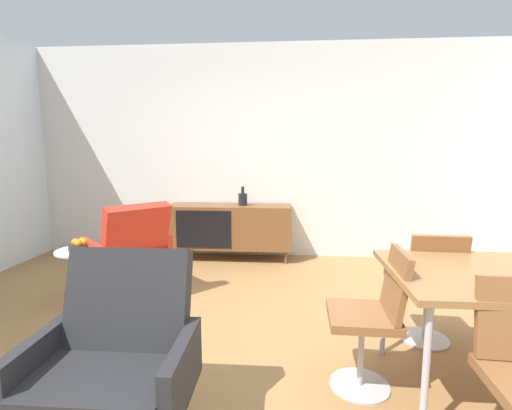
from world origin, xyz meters
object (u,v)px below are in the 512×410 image
Objects in this scene: sideboard at (229,226)px; side_table_round at (82,270)px; fruit_bowl at (80,245)px; dining_chair_back_left at (431,283)px; dining_chair_near_window at (373,314)px; armchair_black_shell at (116,359)px; lounge_chair_red at (130,251)px; vase_cobalt at (243,199)px.

side_table_round is at bearing -126.19° from sideboard.
side_table_round is 0.24m from fruit_bowl.
sideboard is 2.73m from dining_chair_back_left.
fruit_bowl is (-2.40, 1.06, 0.09)m from dining_chair_near_window.
armchair_black_shell is at bearing -147.93° from dining_chair_back_left.
armchair_black_shell reaches higher than dining_chair_near_window.
lounge_chair_red is 1.00× the size of armchair_black_shell.
dining_chair_near_window is 2.36m from lounge_chair_red.
vase_cobalt is (0.18, 0.00, 0.37)m from sideboard.
armchair_black_shell is at bearing -90.73° from sideboard.
armchair_black_shell is at bearing -155.64° from dining_chair_near_window.
fruit_bowl is (-1.10, 1.64, 0.10)m from armchair_black_shell.
dining_chair_near_window and dining_chair_back_left have the same top height.
vase_cobalt is at bearing 112.34° from dining_chair_near_window.
vase_cobalt is 0.28× the size of dining_chair_near_window.
armchair_black_shell is at bearing -56.10° from side_table_round.
vase_cobalt reaches higher than lounge_chair_red.
dining_chair_near_window is at bearing -23.76° from side_table_round.
lounge_chair_red is 0.45m from side_table_round.
dining_chair_near_window is at bearing 24.36° from armchair_black_shell.
vase_cobalt is 2.06m from fruit_bowl.
lounge_chair_red is 1.82× the size of side_table_round.
vase_cobalt is 2.11m from side_table_round.
sideboard is 2.91m from dining_chair_near_window.
dining_chair_back_left is 2.98m from fruit_bowl.
vase_cobalt is at bearing 128.06° from dining_chair_back_left.
vase_cobalt reaches higher than side_table_round.
dining_chair_back_left is at bearing -9.56° from fruit_bowl.
lounge_chair_red is (-0.93, -1.38, -0.34)m from vase_cobalt.
dining_chair_back_left is at bearing -51.94° from vase_cobalt.
lounge_chair_red is at bearing 24.95° from side_table_round.
side_table_round is 2.60× the size of fruit_bowl.
dining_chair_back_left is 2.16m from armchair_black_shell.
armchair_black_shell is (-0.04, -3.21, 0.03)m from sideboard.
lounge_chair_red reaches higher than dining_chair_back_left.
dining_chair_near_window is 0.78m from dining_chair_back_left.
fruit_bowl is at bearing 156.25° from dining_chair_near_window.
sideboard is 1.69× the size of armchair_black_shell.
dining_chair_near_window is 1.00× the size of dining_chair_back_left.
dining_chair_near_window is 0.90× the size of lounge_chair_red.
vase_cobalt is 2.86m from dining_chair_near_window.
dining_chair_near_window is (1.26, -2.62, 0.03)m from sideboard.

